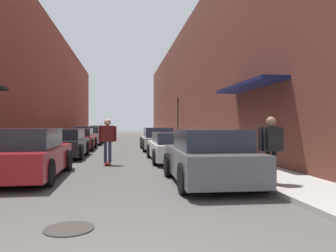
{
  "coord_description": "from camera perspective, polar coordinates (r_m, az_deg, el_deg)",
  "views": [
    {
      "loc": [
        0.26,
        -2.67,
        1.49
      ],
      "look_at": [
        2.16,
        11.2,
        1.42
      ],
      "focal_mm": 35.0,
      "sensor_mm": 36.0,
      "label": 1
    }
  ],
  "objects": [
    {
      "name": "parked_car_left_0",
      "position": [
        9.79,
        -23.29,
        -4.59
      ],
      "size": [
        1.89,
        4.39,
        1.38
      ],
      "color": "maroon",
      "rests_on": "ground"
    },
    {
      "name": "ground",
      "position": [
        22.96,
        -8.46,
        -3.46
      ],
      "size": [
        111.34,
        111.34,
        0.0
      ],
      "primitive_type": "plane",
      "color": "#4C4947"
    },
    {
      "name": "parked_car_right_2",
      "position": [
        18.93,
        -1.84,
        -2.33
      ],
      "size": [
        1.86,
        4.04,
        1.31
      ],
      "color": "#B7B7BC",
      "rests_on": "ground"
    },
    {
      "name": "parked_car_right_0",
      "position": [
        8.3,
        7.17,
        -5.47
      ],
      "size": [
        1.91,
        3.95,
        1.37
      ],
      "color": "#515459",
      "rests_on": "ground"
    },
    {
      "name": "building_row_left",
      "position": [
        29.13,
        -22.75,
        6.71
      ],
      "size": [
        4.9,
        50.61,
        9.54
      ],
      "color": "brown",
      "rests_on": "ground"
    },
    {
      "name": "traffic_light",
      "position": [
        27.61,
        1.72,
        2.07
      ],
      "size": [
        0.16,
        0.22,
        3.64
      ],
      "color": "#2D2D2D",
      "rests_on": "curb_strip_right"
    },
    {
      "name": "parked_car_left_1",
      "position": [
        15.33,
        -17.72,
        -2.97
      ],
      "size": [
        1.96,
        3.94,
        1.29
      ],
      "color": "#232326",
      "rests_on": "ground"
    },
    {
      "name": "building_row_right",
      "position": [
        29.01,
        6.12,
        6.82
      ],
      "size": [
        4.9,
        50.61,
        9.61
      ],
      "color": "brown",
      "rests_on": "ground"
    },
    {
      "name": "parked_car_left_3",
      "position": [
        25.29,
        -13.71,
        -1.64
      ],
      "size": [
        2.04,
        4.64,
        1.34
      ],
      "color": "#B7B7BC",
      "rests_on": "ground"
    },
    {
      "name": "curb_strip_right",
      "position": [
        28.3,
        0.4,
        -2.63
      ],
      "size": [
        1.8,
        50.61,
        0.12
      ],
      "color": "#A3A099",
      "rests_on": "ground"
    },
    {
      "name": "skateboarder",
      "position": [
        12.26,
        -10.47,
        -1.83
      ],
      "size": [
        0.65,
        0.78,
        1.69
      ],
      "color": "#B2231E",
      "rests_on": "ground"
    },
    {
      "name": "curb_strip_left",
      "position": [
        28.38,
        -17.06,
        -2.63
      ],
      "size": [
        1.8,
        50.61,
        0.12
      ],
      "color": "#A3A099",
      "rests_on": "ground"
    },
    {
      "name": "manhole_cover",
      "position": [
        5.05,
        -16.85,
        -16.76
      ],
      "size": [
        0.7,
        0.7,
        0.02
      ],
      "color": "#332D28",
      "rests_on": "ground"
    },
    {
      "name": "parked_car_left_2",
      "position": [
        20.0,
        -15.58,
        -2.24
      ],
      "size": [
        2.09,
        4.06,
        1.24
      ],
      "color": "maroon",
      "rests_on": "ground"
    },
    {
      "name": "parked_car_left_5",
      "position": [
        36.84,
        -11.92,
        -1.04
      ],
      "size": [
        2.04,
        4.58,
        1.38
      ],
      "color": "maroon",
      "rests_on": "ground"
    },
    {
      "name": "parked_car_right_1",
      "position": [
        13.33,
        0.95,
        -3.7
      ],
      "size": [
        1.93,
        4.41,
        1.16
      ],
      "color": "silver",
      "rests_on": "ground"
    },
    {
      "name": "pedestrian",
      "position": [
        7.97,
        17.61,
        -2.62
      ],
      "size": [
        0.62,
        0.34,
        1.55
      ],
      "color": "black",
      "rests_on": "curb_strip_right"
    },
    {
      "name": "parked_car_left_4",
      "position": [
        31.4,
        -12.73,
        -1.36
      ],
      "size": [
        2.05,
        4.72,
        1.25
      ],
      "color": "#232326",
      "rests_on": "ground"
    }
  ]
}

